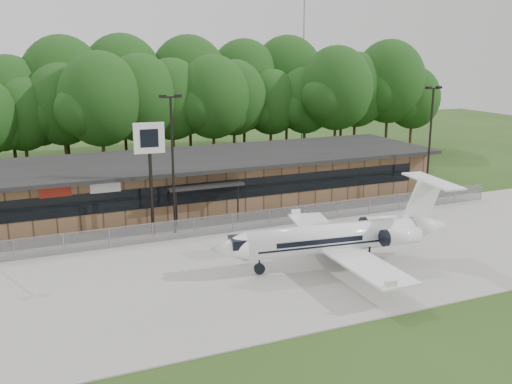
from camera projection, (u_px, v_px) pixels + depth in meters
name	position (u px, v px, depth m)	size (l,w,h in m)	color
ground	(355.00, 314.00, 29.42)	(160.00, 160.00, 0.00)	#294217
apron	(286.00, 262.00, 36.55)	(64.00, 18.00, 0.08)	#9E9B93
parking_lot	(225.00, 215.00, 46.80)	(50.00, 9.00, 0.06)	#383835
terminal	(207.00, 179.00, 50.24)	(41.00, 11.65, 4.30)	brown
fence	(245.00, 222.00, 42.61)	(46.00, 0.04, 1.52)	gray
treeline	(156.00, 101.00, 65.05)	(72.00, 12.00, 15.00)	#143711
radio_mast	(303.00, 55.00, 77.57)	(0.20, 0.20, 25.00)	gray
light_pole_mid	(173.00, 154.00, 40.77)	(1.55, 0.30, 10.23)	black
light_pole_right	(430.00, 136.00, 49.54)	(1.55, 0.30, 10.23)	black
business_jet	(340.00, 238.00, 35.38)	(15.87, 14.18, 5.34)	white
pole_sign	(150.00, 150.00, 40.34)	(2.19, 0.39, 8.30)	black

